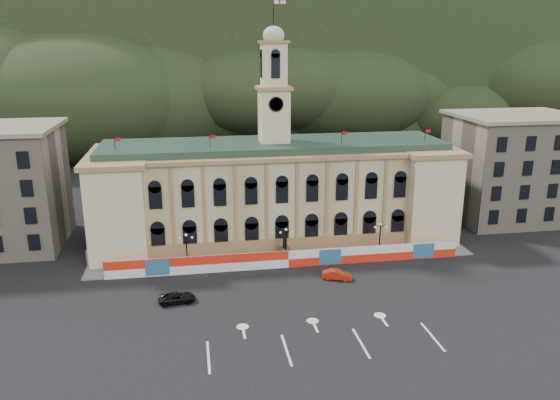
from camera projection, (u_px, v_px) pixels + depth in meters
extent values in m
plane|color=black|center=(312.00, 319.00, 62.52)|extent=(260.00, 260.00, 0.00)
cube|color=black|center=(227.00, 68.00, 179.46)|extent=(230.00, 70.00, 44.00)
cube|color=#595651|center=(347.00, 43.00, 163.77)|extent=(22.00, 8.00, 14.00)
cube|color=#595651|center=(57.00, 58.00, 149.97)|extent=(16.00, 7.00, 10.00)
cube|color=beige|center=(274.00, 195.00, 87.08)|extent=(55.00, 15.00, 14.00)
cube|color=#A57D50|center=(282.00, 246.00, 81.32)|extent=(56.00, 0.80, 2.40)
cube|color=#A57D50|center=(274.00, 150.00, 85.03)|extent=(56.20, 16.20, 0.60)
cube|color=#294535|center=(274.00, 145.00, 84.83)|extent=(53.00, 13.00, 1.20)
cube|color=beige|center=(122.00, 203.00, 82.44)|extent=(8.00, 17.00, 14.00)
cube|color=beige|center=(416.00, 190.00, 89.82)|extent=(8.00, 17.00, 14.00)
cube|color=beige|center=(274.00, 116.00, 83.54)|extent=(4.40, 4.40, 8.00)
cube|color=#A57D50|center=(274.00, 88.00, 82.37)|extent=(5.20, 5.20, 0.50)
cube|color=beige|center=(274.00, 65.00, 81.44)|extent=(3.60, 3.60, 6.50)
cube|color=#A57D50|center=(274.00, 42.00, 80.49)|extent=(4.20, 4.20, 0.40)
cylinder|color=black|center=(276.00, 104.00, 80.81)|extent=(2.20, 0.20, 2.20)
ellipsoid|color=beige|center=(274.00, 35.00, 80.24)|extent=(3.20, 3.20, 2.72)
cylinder|color=black|center=(274.00, 13.00, 79.34)|extent=(0.12, 0.12, 5.00)
cube|color=tan|center=(512.00, 169.00, 96.11)|extent=(20.00, 16.00, 18.00)
cube|color=gray|center=(519.00, 116.00, 93.50)|extent=(21.00, 17.00, 0.60)
cube|color=red|center=(288.00, 259.00, 76.38)|extent=(50.00, 0.25, 2.50)
cube|color=#2C6795|center=(157.00, 268.00, 73.42)|extent=(3.20, 0.05, 2.20)
cube|color=#2C6795|center=(330.00, 257.00, 77.19)|extent=(3.20, 0.05, 2.20)
cube|color=#2C6795|center=(424.00, 251.00, 79.39)|extent=(3.20, 0.05, 2.20)
cube|color=slate|center=(285.00, 259.00, 79.31)|extent=(56.00, 5.50, 0.16)
cube|color=#595651|center=(285.00, 253.00, 79.32)|extent=(1.40, 1.40, 1.80)
cylinder|color=black|center=(285.00, 243.00, 78.84)|extent=(0.60, 0.60, 1.60)
sphere|color=black|center=(285.00, 237.00, 78.59)|extent=(0.44, 0.44, 0.44)
cylinder|color=black|center=(188.00, 267.00, 76.38)|extent=(0.44, 0.44, 0.30)
cylinder|color=black|center=(187.00, 252.00, 75.75)|extent=(0.18, 0.18, 4.80)
cube|color=black|center=(186.00, 237.00, 75.11)|extent=(1.60, 0.08, 0.08)
sphere|color=silver|center=(180.00, 238.00, 75.02)|extent=(0.36, 0.36, 0.36)
sphere|color=silver|center=(192.00, 237.00, 75.28)|extent=(0.36, 0.36, 0.36)
sphere|color=silver|center=(186.00, 235.00, 75.04)|extent=(0.40, 0.40, 0.40)
cylinder|color=black|center=(286.00, 261.00, 78.58)|extent=(0.44, 0.44, 0.30)
cylinder|color=black|center=(286.00, 246.00, 77.95)|extent=(0.18, 0.18, 4.80)
cube|color=black|center=(286.00, 231.00, 77.31)|extent=(1.60, 0.08, 0.08)
sphere|color=silver|center=(280.00, 232.00, 77.22)|extent=(0.36, 0.36, 0.36)
sphere|color=silver|center=(292.00, 232.00, 77.47)|extent=(0.36, 0.36, 0.36)
sphere|color=silver|center=(286.00, 229.00, 77.24)|extent=(0.40, 0.40, 0.40)
cylinder|color=black|center=(379.00, 255.00, 80.78)|extent=(0.44, 0.44, 0.30)
cylinder|color=black|center=(380.00, 241.00, 80.15)|extent=(0.18, 0.18, 4.80)
cube|color=black|center=(380.00, 226.00, 79.50)|extent=(1.60, 0.08, 0.08)
sphere|color=silver|center=(375.00, 227.00, 79.42)|extent=(0.36, 0.36, 0.36)
sphere|color=silver|center=(386.00, 227.00, 79.67)|extent=(0.36, 0.36, 0.36)
sphere|color=silver|center=(381.00, 224.00, 79.43)|extent=(0.40, 0.40, 0.40)
imported|color=#B3260C|center=(337.00, 275.00, 72.70)|extent=(3.92, 4.84, 1.30)
imported|color=black|center=(177.00, 298.00, 66.25)|extent=(3.10, 4.95, 1.24)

